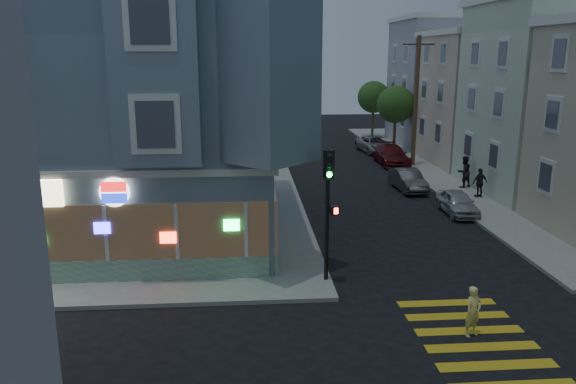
{
  "coord_description": "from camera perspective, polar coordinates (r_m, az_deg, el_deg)",
  "views": [
    {
      "loc": [
        0.04,
        -14.85,
        7.93
      ],
      "look_at": [
        1.6,
        5.56,
        2.88
      ],
      "focal_mm": 35.0,
      "sensor_mm": 36.0,
      "label": 1
    }
  ],
  "objects": [
    {
      "name": "street_tree_near",
      "position": [
        46.64,
        10.88,
        8.72
      ],
      "size": [
        3.0,
        3.0,
        5.3
      ],
      "color": "#4C3826",
      "rests_on": "sidewalk_ne"
    },
    {
      "name": "sidewalk_nw",
      "position": [
        40.96,
        -23.59,
        1.65
      ],
      "size": [
        33.0,
        42.0,
        0.15
      ],
      "primitive_type": "cube",
      "color": "gray",
      "rests_on": "ground"
    },
    {
      "name": "parked_car_d",
      "position": [
        46.81,
        8.88,
        4.79
      ],
      "size": [
        2.78,
        5.04,
        1.33
      ],
      "primitive_type": "imported",
      "rotation": [
        0.0,
        0.0,
        0.12
      ],
      "color": "#90969A",
      "rests_on": "ground"
    },
    {
      "name": "fire_hydrant",
      "position": [
        29.88,
        17.93,
        -1.13
      ],
      "size": [
        0.43,
        0.25,
        0.74
      ],
      "color": "silver",
      "rests_on": "sidewalk_ne"
    },
    {
      "name": "parked_car_c",
      "position": [
        41.83,
        10.48,
        3.7
      ],
      "size": [
        2.0,
        4.86,
        1.41
      ],
      "primitive_type": "imported",
      "rotation": [
        0.0,
        0.0,
        -0.01
      ],
      "color": "#5B141A",
      "rests_on": "ground"
    },
    {
      "name": "row_house_d",
      "position": [
        52.64,
        17.63,
        10.49
      ],
      "size": [
        12.0,
        8.6,
        10.5
      ],
      "primitive_type": "cube",
      "color": "#9792A1",
      "rests_on": "sidewalk_ne"
    },
    {
      "name": "street_tree_far",
      "position": [
        54.38,
        8.68,
        9.51
      ],
      "size": [
        3.0,
        3.0,
        5.3
      ],
      "color": "#4C3826",
      "rests_on": "sidewalk_ne"
    },
    {
      "name": "ground",
      "position": [
        16.83,
        -4.11,
        -14.28
      ],
      "size": [
        120.0,
        120.0,
        0.0
      ],
      "primitive_type": "plane",
      "color": "black",
      "rests_on": "ground"
    },
    {
      "name": "sidewalk_ne",
      "position": [
        44.96,
        26.45,
        2.35
      ],
      "size": [
        24.0,
        42.0,
        0.15
      ],
      "primitive_type": "cube",
      "color": "gray",
      "rests_on": "ground"
    },
    {
      "name": "parked_car_a",
      "position": [
        29.67,
        16.84,
        -1.04
      ],
      "size": [
        1.49,
        3.54,
        1.2
      ],
      "primitive_type": "imported",
      "rotation": [
        0.0,
        0.0,
        -0.02
      ],
      "color": "#B5B8BE",
      "rests_on": "ground"
    },
    {
      "name": "running_child",
      "position": [
        17.28,
        18.3,
        -11.44
      ],
      "size": [
        0.65,
        0.55,
        1.5
      ],
      "primitive_type": "imported",
      "rotation": [
        0.0,
        0.0,
        0.43
      ],
      "color": "#F4E77C",
      "rests_on": "ground"
    },
    {
      "name": "traffic_signal",
      "position": [
        19.09,
        4.13,
        -0.11
      ],
      "size": [
        0.59,
        0.53,
        4.7
      ],
      "rotation": [
        0.0,
        0.0,
        0.33
      ],
      "color": "black",
      "rests_on": "sidewalk_nw"
    },
    {
      "name": "utility_pole",
      "position": [
        40.77,
        12.87,
        9.13
      ],
      "size": [
        2.2,
        0.3,
        9.0
      ],
      "color": "#4C3826",
      "rests_on": "sidewalk_ne"
    },
    {
      "name": "corner_building",
      "position": [
        26.61,
        -17.68,
        8.67
      ],
      "size": [
        14.6,
        14.6,
        11.4
      ],
      "color": "slate",
      "rests_on": "sidewalk_nw"
    },
    {
      "name": "row_house_c",
      "position": [
        44.47,
        21.86,
        8.67
      ],
      "size": [
        12.0,
        8.6,
        9.0
      ],
      "primitive_type": "cube",
      "color": "beige",
      "rests_on": "sidewalk_ne"
    },
    {
      "name": "pedestrian_b",
      "position": [
        32.94,
        18.91,
        0.9
      ],
      "size": [
        1.03,
        0.66,
        1.62
      ],
      "primitive_type": "imported",
      "rotation": [
        0.0,
        0.0,
        3.45
      ],
      "color": "#26222A",
      "rests_on": "sidewalk_ne"
    },
    {
      "name": "parked_car_b",
      "position": [
        34.11,
        12.08,
        1.2
      ],
      "size": [
        1.51,
        3.88,
        1.26
      ],
      "primitive_type": "imported",
      "rotation": [
        0.0,
        0.0,
        0.05
      ],
      "color": "#3D4043",
      "rests_on": "ground"
    },
    {
      "name": "pedestrian_a",
      "position": [
        35.04,
        17.45,
        1.97
      ],
      "size": [
        1.1,
        0.98,
        1.88
      ],
      "primitive_type": "imported",
      "rotation": [
        0.0,
        0.0,
        3.49
      ],
      "color": "black",
      "rests_on": "sidewalk_ne"
    }
  ]
}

